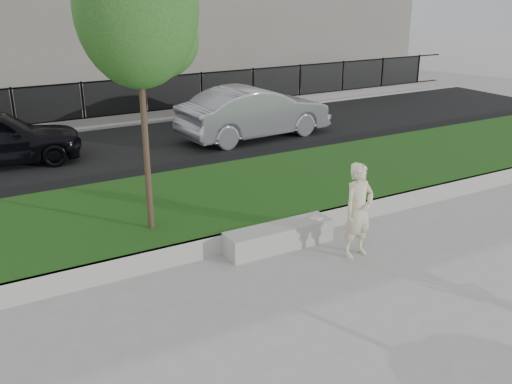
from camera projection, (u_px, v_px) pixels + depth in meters
ground at (292, 266)px, 10.01m from camera, size 90.00×90.00×0.00m
grass_bank at (217, 202)px, 12.39m from camera, size 34.00×4.00×0.40m
grass_kerb at (262, 234)px, 10.79m from camera, size 34.00×0.08×0.40m
street at (136, 150)px, 16.94m from camera, size 34.00×7.00×0.04m
far_pavement at (95, 120)px, 20.59m from camera, size 34.00×3.00×0.12m
iron_fence at (102, 111)px, 19.61m from camera, size 32.00×0.30×1.50m
stone_bench at (279, 237)px, 10.65m from camera, size 2.13×0.53×0.44m
man at (358, 210)px, 10.14m from camera, size 0.67×0.46×1.74m
book at (316, 218)px, 10.89m from camera, size 0.26×0.21×0.03m
young_tree at (141, 13)px, 9.36m from camera, size 2.14×2.05×5.25m
car_silver at (255, 112)px, 18.01m from camera, size 5.05×2.09×1.63m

